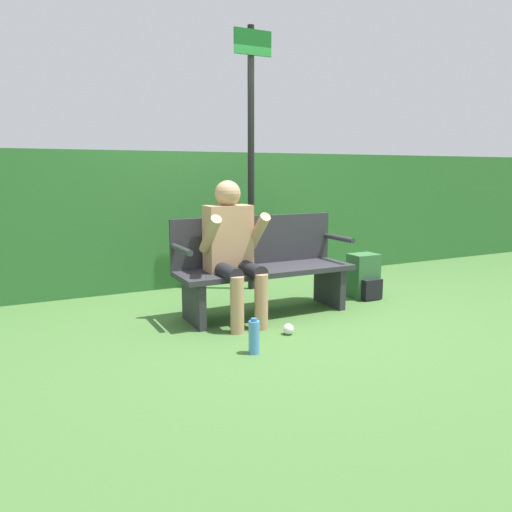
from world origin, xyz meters
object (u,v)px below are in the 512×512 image
object	(u,v)px
person_seated	(233,245)
signpost	(251,145)
park_bench	(263,266)
water_bottle	(254,337)
backpack	(364,277)
parked_car	(272,193)

from	to	relation	value
person_seated	signpost	size ratio (longest dim) A/B	0.44
park_bench	water_bottle	distance (m)	1.09
person_seated	signpost	xyz separation A→B (m)	(0.65, 0.98, 0.88)
backpack	water_bottle	xyz separation A→B (m)	(-1.70, -0.92, -0.09)
parked_car	water_bottle	bearing A→B (deg)	-127.37
water_bottle	park_bench	bearing A→B (deg)	59.45
park_bench	parked_car	world-z (taller)	parked_car
signpost	water_bottle	bearing A→B (deg)	-115.56
park_bench	signpost	size ratio (longest dim) A/B	0.59
water_bottle	parked_car	distance (m)	11.10
backpack	water_bottle	world-z (taller)	backpack
park_bench	backpack	distance (m)	1.19
person_seated	water_bottle	size ratio (longest dim) A/B	4.66
backpack	parked_car	world-z (taller)	parked_car
park_bench	backpack	world-z (taller)	park_bench
signpost	parked_car	world-z (taller)	signpost
backpack	signpost	world-z (taller)	signpost
water_bottle	parked_car	size ratio (longest dim) A/B	0.06
park_bench	person_seated	world-z (taller)	person_seated
person_seated	water_bottle	world-z (taller)	person_seated
park_bench	person_seated	distance (m)	0.42
park_bench	person_seated	xyz separation A→B (m)	(-0.34, -0.11, 0.22)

